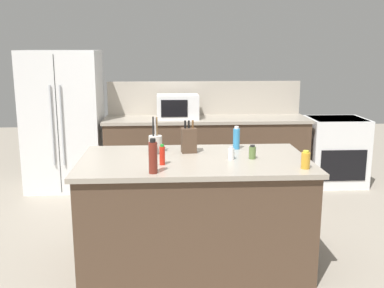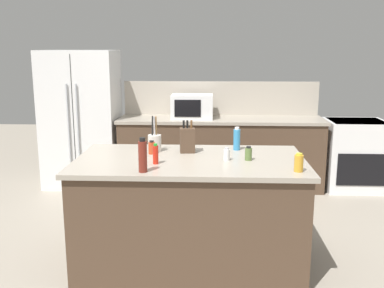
{
  "view_description": "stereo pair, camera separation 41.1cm",
  "coord_description": "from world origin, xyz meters",
  "px_view_note": "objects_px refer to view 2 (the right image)",
  "views": [
    {
      "loc": [
        -0.23,
        -3.67,
        1.86
      ],
      "look_at": [
        0.0,
        0.35,
        0.99
      ],
      "focal_mm": 42.0,
      "sensor_mm": 36.0,
      "label": 1
    },
    {
      "loc": [
        0.18,
        -3.67,
        1.86
      ],
      "look_at": [
        0.0,
        0.35,
        0.99
      ],
      "focal_mm": 42.0,
      "sensor_mm": 36.0,
      "label": 2
    }
  ],
  "objects_px": {
    "spice_jar_paprika": "(152,148)",
    "spice_jar_oregano": "(248,154)",
    "knife_block": "(187,140)",
    "vinegar_bottle": "(143,156)",
    "dish_soap_bottle": "(237,139)",
    "honey_jar": "(299,163)",
    "microwave": "(192,106)",
    "utensil_crock": "(155,142)",
    "refrigerator": "(82,119)",
    "salt_shaker": "(227,154)",
    "range_oven": "(354,154)",
    "hot_sauce_bottle": "(156,154)"
  },
  "relations": [
    {
      "from": "spice_jar_paprika",
      "to": "spice_jar_oregano",
      "type": "bearing_deg",
      "value": -12.72
    },
    {
      "from": "knife_block",
      "to": "vinegar_bottle",
      "type": "distance_m",
      "value": 0.72
    },
    {
      "from": "dish_soap_bottle",
      "to": "honey_jar",
      "type": "distance_m",
      "value": 0.83
    },
    {
      "from": "microwave",
      "to": "honey_jar",
      "type": "xyz_separation_m",
      "value": [
        0.92,
        -2.56,
        -0.09
      ]
    },
    {
      "from": "utensil_crock",
      "to": "spice_jar_paprika",
      "type": "distance_m",
      "value": 0.11
    },
    {
      "from": "refrigerator",
      "to": "vinegar_bottle",
      "type": "relative_size",
      "value": 6.89
    },
    {
      "from": "refrigerator",
      "to": "knife_block",
      "type": "xyz_separation_m",
      "value": [
        1.54,
        -2.02,
        0.14
      ]
    },
    {
      "from": "spice_jar_oregano",
      "to": "refrigerator",
      "type": "bearing_deg",
      "value": 132.12
    },
    {
      "from": "refrigerator",
      "to": "salt_shaker",
      "type": "xyz_separation_m",
      "value": [
        1.88,
        -2.29,
        0.08
      ]
    },
    {
      "from": "knife_block",
      "to": "salt_shaker",
      "type": "bearing_deg",
      "value": -45.56
    },
    {
      "from": "refrigerator",
      "to": "dish_soap_bottle",
      "type": "distance_m",
      "value": 2.76
    },
    {
      "from": "range_oven",
      "to": "spice_jar_paprika",
      "type": "bearing_deg",
      "value": -139.79
    },
    {
      "from": "microwave",
      "to": "knife_block",
      "type": "xyz_separation_m",
      "value": [
        0.05,
        -1.97,
        -0.04
      ]
    },
    {
      "from": "dish_soap_bottle",
      "to": "salt_shaker",
      "type": "distance_m",
      "value": 0.41
    },
    {
      "from": "knife_block",
      "to": "salt_shaker",
      "type": "height_order",
      "value": "knife_block"
    },
    {
      "from": "microwave",
      "to": "dish_soap_bottle",
      "type": "bearing_deg",
      "value": -75.17
    },
    {
      "from": "range_oven",
      "to": "dish_soap_bottle",
      "type": "bearing_deg",
      "value": -131.91
    },
    {
      "from": "hot_sauce_bottle",
      "to": "spice_jar_oregano",
      "type": "bearing_deg",
      "value": 11.34
    },
    {
      "from": "spice_jar_oregano",
      "to": "salt_shaker",
      "type": "bearing_deg",
      "value": -176.67
    },
    {
      "from": "refrigerator",
      "to": "utensil_crock",
      "type": "height_order",
      "value": "refrigerator"
    },
    {
      "from": "range_oven",
      "to": "microwave",
      "type": "height_order",
      "value": "microwave"
    },
    {
      "from": "microwave",
      "to": "knife_block",
      "type": "bearing_deg",
      "value": -88.66
    },
    {
      "from": "microwave",
      "to": "hot_sauce_bottle",
      "type": "bearing_deg",
      "value": -94.49
    },
    {
      "from": "refrigerator",
      "to": "honey_jar",
      "type": "bearing_deg",
      "value": -47.26
    },
    {
      "from": "knife_block",
      "to": "salt_shaker",
      "type": "distance_m",
      "value": 0.44
    },
    {
      "from": "microwave",
      "to": "hot_sauce_bottle",
      "type": "height_order",
      "value": "microwave"
    },
    {
      "from": "spice_jar_paprika",
      "to": "refrigerator",
      "type": "bearing_deg",
      "value": 120.46
    },
    {
      "from": "range_oven",
      "to": "knife_block",
      "type": "relative_size",
      "value": 3.17
    },
    {
      "from": "spice_jar_paprika",
      "to": "microwave",
      "type": "bearing_deg",
      "value": 82.62
    },
    {
      "from": "refrigerator",
      "to": "dish_soap_bottle",
      "type": "xyz_separation_m",
      "value": [
        1.99,
        -1.91,
        0.13
      ]
    },
    {
      "from": "utensil_crock",
      "to": "vinegar_bottle",
      "type": "xyz_separation_m",
      "value": [
        -0.0,
        -0.69,
        0.04
      ]
    },
    {
      "from": "dish_soap_bottle",
      "to": "refrigerator",
      "type": "bearing_deg",
      "value": 136.22
    },
    {
      "from": "refrigerator",
      "to": "range_oven",
      "type": "relative_size",
      "value": 1.98
    },
    {
      "from": "refrigerator",
      "to": "range_oven",
      "type": "height_order",
      "value": "refrigerator"
    },
    {
      "from": "range_oven",
      "to": "salt_shaker",
      "type": "bearing_deg",
      "value": -128.24
    },
    {
      "from": "honey_jar",
      "to": "vinegar_bottle",
      "type": "bearing_deg",
      "value": -176.86
    },
    {
      "from": "range_oven",
      "to": "vinegar_bottle",
      "type": "height_order",
      "value": "vinegar_bottle"
    },
    {
      "from": "spice_jar_oregano",
      "to": "salt_shaker",
      "type": "height_order",
      "value": "spice_jar_oregano"
    },
    {
      "from": "range_oven",
      "to": "salt_shaker",
      "type": "relative_size",
      "value": 8.45
    },
    {
      "from": "salt_shaker",
      "to": "spice_jar_paprika",
      "type": "relative_size",
      "value": 0.91
    },
    {
      "from": "knife_block",
      "to": "hot_sauce_bottle",
      "type": "bearing_deg",
      "value": -126.39
    },
    {
      "from": "spice_jar_paprika",
      "to": "honey_jar",
      "type": "bearing_deg",
      "value": -23.67
    },
    {
      "from": "refrigerator",
      "to": "range_oven",
      "type": "bearing_deg",
      "value": -0.81
    },
    {
      "from": "knife_block",
      "to": "spice_jar_oregano",
      "type": "distance_m",
      "value": 0.59
    },
    {
      "from": "vinegar_bottle",
      "to": "spice_jar_paprika",
      "type": "bearing_deg",
      "value": 91.13
    },
    {
      "from": "refrigerator",
      "to": "knife_block",
      "type": "relative_size",
      "value": 6.28
    },
    {
      "from": "range_oven",
      "to": "spice_jar_paprika",
      "type": "relative_size",
      "value": 7.68
    },
    {
      "from": "range_oven",
      "to": "spice_jar_paprika",
      "type": "distance_m",
      "value": 3.21
    },
    {
      "from": "refrigerator",
      "to": "utensil_crock",
      "type": "distance_m",
      "value": 2.35
    },
    {
      "from": "utensil_crock",
      "to": "dish_soap_bottle",
      "type": "xyz_separation_m",
      "value": [
        0.74,
        0.09,
        0.02
      ]
    }
  ]
}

